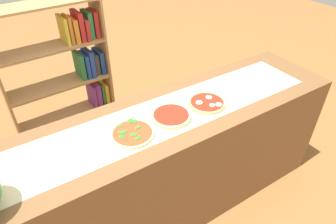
{
  "coord_description": "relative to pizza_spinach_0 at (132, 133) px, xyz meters",
  "views": [
    {
      "loc": [
        -0.81,
        -1.28,
        2.06
      ],
      "look_at": [
        0.0,
        0.0,
        0.94
      ],
      "focal_mm": 31.66,
      "sensor_mm": 36.0,
      "label": 1
    }
  ],
  "objects": [
    {
      "name": "parchment_paper",
      "position": [
        0.28,
        0.06,
        -0.01
      ],
      "size": [
        2.13,
        0.4,
        0.0
      ],
      "primitive_type": "cube",
      "color": "beige",
      "rests_on": "counter"
    },
    {
      "name": "bookshelf",
      "position": [
        0.01,
        1.2,
        -0.25
      ],
      "size": [
        0.91,
        0.31,
        1.4
      ],
      "color": "#A87A47",
      "rests_on": "ground_plane"
    },
    {
      "name": "pizza_spinach_0",
      "position": [
        0.0,
        0.0,
        0.0
      ],
      "size": [
        0.26,
        0.26,
        0.02
      ],
      "color": "#E5C17F",
      "rests_on": "parchment_paper"
    },
    {
      "name": "pizza_mozzarella_2",
      "position": [
        0.57,
        0.01,
        -0.0
      ],
      "size": [
        0.25,
        0.25,
        0.02
      ],
      "color": "tan",
      "rests_on": "parchment_paper"
    },
    {
      "name": "counter",
      "position": [
        0.28,
        0.06,
        -0.47
      ],
      "size": [
        2.54,
        0.64,
        0.92
      ],
      "primitive_type": "cube",
      "color": "brown",
      "rests_on": "ground_plane"
    },
    {
      "name": "pizza_plain_1",
      "position": [
        0.28,
        0.02,
        0.0
      ],
      "size": [
        0.26,
        0.26,
        0.02
      ],
      "color": "#E5C17F",
      "rests_on": "parchment_paper"
    },
    {
      "name": "ground_plane",
      "position": [
        0.28,
        0.06,
        -0.93
      ],
      "size": [
        12.0,
        12.0,
        0.0
      ],
      "primitive_type": "plane",
      "color": "brown"
    }
  ]
}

